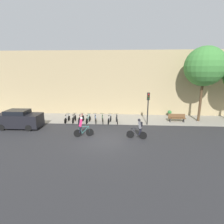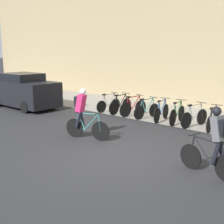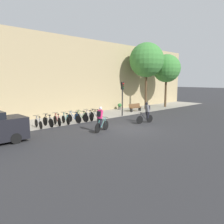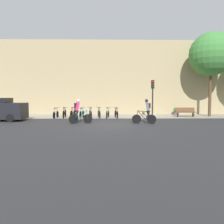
% 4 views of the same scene
% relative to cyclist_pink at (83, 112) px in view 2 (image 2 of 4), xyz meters
% --- Properties ---
extents(ground, '(200.00, 200.00, 0.00)m').
position_rel_cyclist_pink_xyz_m(ground, '(2.09, -0.88, -0.95)').
color(ground, '#2B2B2D').
extents(kerb_strip, '(44.00, 4.50, 0.01)m').
position_rel_cyclist_pink_xyz_m(kerb_strip, '(2.09, 5.87, -0.94)').
color(kerb_strip, gray).
rests_on(kerb_strip, ground).
extents(cyclist_pink, '(1.67, 0.63, 1.78)m').
position_rel_cyclist_pink_xyz_m(cyclist_pink, '(0.00, 0.00, 0.00)').
color(cyclist_pink, black).
rests_on(cyclist_pink, ground).
extents(cyclist_grey, '(1.71, 0.56, 1.77)m').
position_rel_cyclist_pink_xyz_m(cyclist_grey, '(4.91, -0.19, -0.00)').
color(cyclist_grey, black).
rests_on(cyclist_grey, ground).
extents(parked_bike_0, '(0.46, 1.57, 0.94)m').
position_rel_cyclist_pink_xyz_m(parked_bike_0, '(-2.61, 4.17, -0.57)').
color(parked_bike_0, black).
rests_on(parked_bike_0, ground).
extents(parked_bike_1, '(0.46, 1.68, 0.98)m').
position_rel_cyclist_pink_xyz_m(parked_bike_1, '(-1.82, 4.17, -0.54)').
color(parked_bike_1, black).
rests_on(parked_bike_1, ground).
extents(parked_bike_2, '(0.46, 1.65, 0.98)m').
position_rel_cyclist_pink_xyz_m(parked_bike_2, '(-1.04, 4.17, -0.54)').
color(parked_bike_2, black).
rests_on(parked_bike_2, ground).
extents(parked_bike_3, '(0.46, 1.60, 0.95)m').
position_rel_cyclist_pink_xyz_m(parked_bike_3, '(-0.25, 4.17, -0.56)').
color(parked_bike_3, black).
rests_on(parked_bike_3, ground).
extents(parked_bike_4, '(0.51, 1.69, 0.97)m').
position_rel_cyclist_pink_xyz_m(parked_bike_4, '(0.55, 4.17, -0.54)').
color(parked_bike_4, black).
rests_on(parked_bike_4, ground).
extents(parked_bike_5, '(0.46, 1.69, 0.98)m').
position_rel_cyclist_pink_xyz_m(parked_bike_5, '(1.33, 4.17, -0.54)').
color(parked_bike_5, black).
rests_on(parked_bike_5, ground).
extents(parked_bike_6, '(0.46, 1.70, 0.97)m').
position_rel_cyclist_pink_xyz_m(parked_bike_6, '(2.12, 4.17, -0.55)').
color(parked_bike_6, black).
rests_on(parked_bike_6, ground).
extents(parked_bike_7, '(0.46, 1.62, 0.95)m').
position_rel_cyclist_pink_xyz_m(parked_bike_7, '(2.91, 4.17, -0.56)').
color(parked_bike_7, black).
rests_on(parked_bike_7, ground).
extents(parked_car, '(4.30, 1.84, 1.85)m').
position_rel_cyclist_pink_xyz_m(parked_car, '(-6.72, 1.93, -0.05)').
color(parked_car, black).
rests_on(parked_car, ground).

